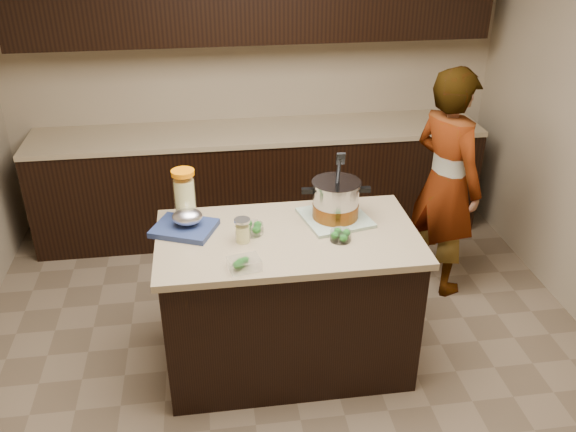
# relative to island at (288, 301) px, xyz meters

# --- Properties ---
(ground_plane) EXTENTS (4.00, 4.00, 0.00)m
(ground_plane) POSITION_rel_island_xyz_m (0.00, 0.00, -0.45)
(ground_plane) COLOR brown
(ground_plane) RESTS_ON ground
(room_shell) EXTENTS (4.04, 4.04, 2.72)m
(room_shell) POSITION_rel_island_xyz_m (0.00, 0.00, 1.26)
(room_shell) COLOR tan
(room_shell) RESTS_ON ground
(back_cabinets) EXTENTS (3.60, 0.63, 2.33)m
(back_cabinets) POSITION_rel_island_xyz_m (0.00, 1.74, 0.49)
(back_cabinets) COLOR black
(back_cabinets) RESTS_ON ground
(island) EXTENTS (1.46, 0.81, 0.90)m
(island) POSITION_rel_island_xyz_m (0.00, 0.00, 0.00)
(island) COLOR black
(island) RESTS_ON ground
(dish_towel) EXTENTS (0.43, 0.43, 0.02)m
(dish_towel) POSITION_rel_island_xyz_m (0.30, 0.14, 0.46)
(dish_towel) COLOR #56805D
(dish_towel) RESTS_ON island
(stock_pot) EXTENTS (0.40, 0.31, 0.40)m
(stock_pot) POSITION_rel_island_xyz_m (0.30, 0.14, 0.56)
(stock_pot) COLOR #B7B7BC
(stock_pot) RESTS_ON dish_towel
(lemonade_pitcher) EXTENTS (0.17, 0.17, 0.32)m
(lemonade_pitcher) POSITION_rel_island_xyz_m (-0.56, 0.24, 0.60)
(lemonade_pitcher) COLOR #E4DF8B
(lemonade_pitcher) RESTS_ON island
(mason_jar) EXTENTS (0.11, 0.11, 0.14)m
(mason_jar) POSITION_rel_island_xyz_m (-0.25, -0.03, 0.51)
(mason_jar) COLOR #E4DF8B
(mason_jar) RESTS_ON island
(broccoli_tub_left) EXTENTS (0.15, 0.15, 0.06)m
(broccoli_tub_left) POSITION_rel_island_xyz_m (-0.19, 0.05, 0.47)
(broccoli_tub_left) COLOR silver
(broccoli_tub_left) RESTS_ON island
(broccoli_tub_right) EXTENTS (0.12, 0.12, 0.06)m
(broccoli_tub_right) POSITION_rel_island_xyz_m (0.28, -0.10, 0.47)
(broccoli_tub_right) COLOR silver
(broccoli_tub_right) RESTS_ON island
(broccoli_tub_rect) EXTENTS (0.18, 0.14, 0.06)m
(broccoli_tub_rect) POSITION_rel_island_xyz_m (-0.27, -0.31, 0.47)
(broccoli_tub_rect) COLOR silver
(broccoli_tub_rect) RESTS_ON island
(blue_tray) EXTENTS (0.41, 0.37, 0.13)m
(blue_tray) POSITION_rel_island_xyz_m (-0.56, 0.13, 0.49)
(blue_tray) COLOR navy
(blue_tray) RESTS_ON island
(person) EXTENTS (0.59, 0.70, 1.62)m
(person) POSITION_rel_island_xyz_m (1.20, 0.71, 0.36)
(person) COLOR gray
(person) RESTS_ON ground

